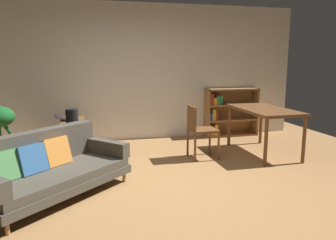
{
  "coord_description": "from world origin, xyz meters",
  "views": [
    {
      "loc": [
        -1.0,
        -4.0,
        1.6
      ],
      "look_at": [
        0.17,
        0.65,
        0.74
      ],
      "focal_mm": 35.83,
      "sensor_mm": 36.0,
      "label": 1
    }
  ],
  "objects_px": {
    "open_laptop": "(68,119)",
    "desk_speaker": "(72,117)",
    "dining_chair_near": "(199,128)",
    "media_console": "(73,139)",
    "fabric_couch": "(47,167)",
    "bookshelf": "(228,112)",
    "dining_table": "(264,113)"
  },
  "relations": [
    {
      "from": "media_console",
      "to": "open_laptop",
      "type": "height_order",
      "value": "open_laptop"
    },
    {
      "from": "fabric_couch",
      "to": "bookshelf",
      "type": "height_order",
      "value": "bookshelf"
    },
    {
      "from": "open_laptop",
      "to": "dining_chair_near",
      "type": "bearing_deg",
      "value": -23.6
    },
    {
      "from": "bookshelf",
      "to": "fabric_couch",
      "type": "bearing_deg",
      "value": -143.79
    },
    {
      "from": "desk_speaker",
      "to": "bookshelf",
      "type": "xyz_separation_m",
      "value": [
        3.16,
        1.05,
        -0.2
      ]
    },
    {
      "from": "fabric_couch",
      "to": "bookshelf",
      "type": "xyz_separation_m",
      "value": [
        3.41,
        2.5,
        0.16
      ]
    },
    {
      "from": "dining_table",
      "to": "dining_chair_near",
      "type": "distance_m",
      "value": 1.19
    },
    {
      "from": "dining_table",
      "to": "bookshelf",
      "type": "distance_m",
      "value": 1.48
    },
    {
      "from": "media_console",
      "to": "dining_table",
      "type": "bearing_deg",
      "value": -12.03
    },
    {
      "from": "fabric_couch",
      "to": "bookshelf",
      "type": "bearing_deg",
      "value": 36.21
    },
    {
      "from": "open_laptop",
      "to": "desk_speaker",
      "type": "distance_m",
      "value": 0.51
    },
    {
      "from": "dining_chair_near",
      "to": "fabric_couch",
      "type": "bearing_deg",
      "value": -155.38
    },
    {
      "from": "desk_speaker",
      "to": "bookshelf",
      "type": "bearing_deg",
      "value": 18.34
    },
    {
      "from": "dining_chair_near",
      "to": "media_console",
      "type": "bearing_deg",
      "value": 161.24
    },
    {
      "from": "media_console",
      "to": "dining_table",
      "type": "xyz_separation_m",
      "value": [
        3.18,
        -0.68,
        0.42
      ]
    },
    {
      "from": "dining_chair_near",
      "to": "open_laptop",
      "type": "bearing_deg",
      "value": 156.4
    },
    {
      "from": "dining_table",
      "to": "dining_chair_near",
      "type": "xyz_separation_m",
      "value": [
        -1.17,
        -0.01,
        -0.2
      ]
    },
    {
      "from": "dining_chair_near",
      "to": "bookshelf",
      "type": "relative_size",
      "value": 0.77
    },
    {
      "from": "dining_table",
      "to": "dining_chair_near",
      "type": "relative_size",
      "value": 1.64
    },
    {
      "from": "media_console",
      "to": "open_laptop",
      "type": "xyz_separation_m",
      "value": [
        -0.08,
        0.23,
        0.31
      ]
    },
    {
      "from": "desk_speaker",
      "to": "dining_table",
      "type": "xyz_separation_m",
      "value": [
        3.17,
        -0.41,
        0.0
      ]
    },
    {
      "from": "media_console",
      "to": "desk_speaker",
      "type": "distance_m",
      "value": 0.5
    },
    {
      "from": "open_laptop",
      "to": "dining_chair_near",
      "type": "distance_m",
      "value": 2.28
    },
    {
      "from": "desk_speaker",
      "to": "bookshelf",
      "type": "distance_m",
      "value": 3.34
    },
    {
      "from": "media_console",
      "to": "desk_speaker",
      "type": "xyz_separation_m",
      "value": [
        0.01,
        -0.26,
        0.42
      ]
    },
    {
      "from": "media_console",
      "to": "bookshelf",
      "type": "xyz_separation_m",
      "value": [
        3.17,
        0.79,
        0.22
      ]
    },
    {
      "from": "fabric_couch",
      "to": "dining_chair_near",
      "type": "relative_size",
      "value": 2.18
    },
    {
      "from": "bookshelf",
      "to": "desk_speaker",
      "type": "bearing_deg",
      "value": -161.66
    },
    {
      "from": "dining_chair_near",
      "to": "bookshelf",
      "type": "xyz_separation_m",
      "value": [
        1.16,
        1.47,
        -0.0
      ]
    },
    {
      "from": "desk_speaker",
      "to": "open_laptop",
      "type": "bearing_deg",
      "value": 100.45
    },
    {
      "from": "dining_chair_near",
      "to": "bookshelf",
      "type": "bearing_deg",
      "value": 51.63
    },
    {
      "from": "media_console",
      "to": "bookshelf",
      "type": "distance_m",
      "value": 3.28
    }
  ]
}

